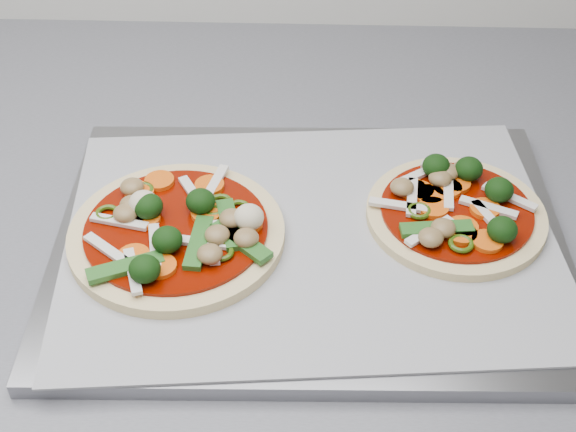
{
  "coord_description": "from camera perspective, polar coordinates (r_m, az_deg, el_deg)",
  "views": [
    {
      "loc": [
        -0.28,
        0.74,
        1.36
      ],
      "look_at": [
        -0.3,
        1.22,
        0.93
      ],
      "focal_mm": 50.0,
      "sensor_mm": 36.0,
      "label": 1
    }
  ],
  "objects": [
    {
      "name": "baking_tray",
      "position": [
        0.66,
        1.59,
        -1.85
      ],
      "size": [
        0.42,
        0.31,
        0.01
      ],
      "primitive_type": "cube",
      "rotation": [
        0.0,
        0.0,
        0.02
      ],
      "color": "gray",
      "rests_on": "countertop"
    },
    {
      "name": "parchment",
      "position": [
        0.65,
        1.6,
        -1.35
      ],
      "size": [
        0.42,
        0.32,
        0.0
      ],
      "primitive_type": "cube",
      "rotation": [
        0.0,
        0.0,
        0.09
      ],
      "color": "#A0A0A5",
      "rests_on": "baking_tray"
    },
    {
      "name": "pizza_left",
      "position": [
        0.64,
        -7.87,
        -0.98
      ],
      "size": [
        0.21,
        0.21,
        0.03
      ],
      "rotation": [
        0.0,
        0.0,
        0.26
      ],
      "color": "beige",
      "rests_on": "parchment"
    },
    {
      "name": "pizza_right",
      "position": [
        0.67,
        11.85,
        0.58
      ],
      "size": [
        0.15,
        0.15,
        0.03
      ],
      "rotation": [
        0.0,
        0.0,
        -0.02
      ],
      "color": "beige",
      "rests_on": "parchment"
    }
  ]
}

